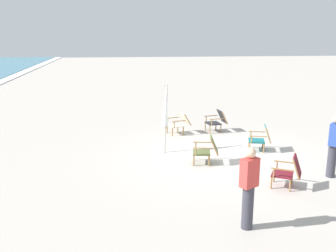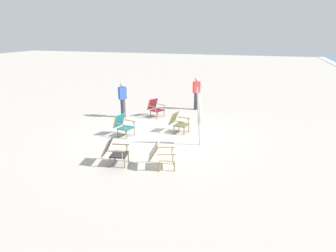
{
  "view_description": "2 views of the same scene",
  "coord_description": "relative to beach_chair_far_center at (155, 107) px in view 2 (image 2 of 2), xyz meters",
  "views": [
    {
      "loc": [
        -10.98,
        2.77,
        3.78
      ],
      "look_at": [
        0.82,
        1.69,
        0.78
      ],
      "focal_mm": 42.0,
      "sensor_mm": 36.0,
      "label": 1
    },
    {
      "loc": [
        10.33,
        3.68,
        3.88
      ],
      "look_at": [
        1.09,
        0.8,
        0.76
      ],
      "focal_mm": 32.0,
      "sensor_mm": 36.0,
      "label": 2
    }
  ],
  "objects": [
    {
      "name": "person_by_waterline",
      "position": [
        -1.84,
        1.56,
        0.41
      ],
      "size": [
        0.35,
        0.39,
        1.63
      ],
      "color": "#383842",
      "rests_on": "ground"
    },
    {
      "name": "beach_chair_mid_center",
      "position": [
        2.89,
        -0.28,
        -0.0
      ],
      "size": [
        0.72,
        0.79,
        0.82
      ],
      "color": "#196066",
      "rests_on": "ground"
    },
    {
      "name": "ground_plane",
      "position": [
        2.43,
        0.93,
        -0.43
      ],
      "size": [
        80.0,
        80.0,
        0.0
      ],
      "primitive_type": "plane",
      "color": "#B2AAA0"
    },
    {
      "name": "beach_chair_far_center",
      "position": [
        0.0,
        0.0,
        0.0
      ],
      "size": [
        0.82,
        0.86,
        0.82
      ],
      "color": "maroon",
      "rests_on": "ground"
    },
    {
      "name": "person_near_chairs",
      "position": [
        0.58,
        -1.37,
        0.41
      ],
      "size": [
        0.39,
        0.37,
        1.63
      ],
      "color": "#383842",
      "rests_on": "ground"
    },
    {
      "name": "beach_chair_front_right",
      "position": [
        1.88,
        1.63,
        -0.0
      ],
      "size": [
        0.68,
        0.8,
        0.8
      ],
      "color": "#515B33",
      "rests_on": "ground"
    },
    {
      "name": "umbrella_furled_white",
      "position": [
        3.07,
        2.71,
        0.95
      ],
      "size": [
        0.42,
        0.35,
        2.12
      ],
      "color": "#B7B2A8",
      "rests_on": "ground"
    },
    {
      "name": "beach_chair_front_left",
      "position": [
        5.17,
        2.02,
        -0.01
      ],
      "size": [
        0.79,
        0.92,
        0.77
      ],
      "color": "beige",
      "rests_on": "ground"
    },
    {
      "name": "beach_chair_back_right",
      "position": [
        5.34,
        0.6,
        -0.01
      ],
      "size": [
        0.7,
        0.82,
        0.8
      ],
      "color": "#28282D",
      "rests_on": "ground"
    }
  ]
}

